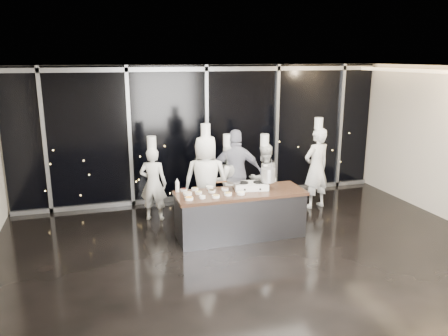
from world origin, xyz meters
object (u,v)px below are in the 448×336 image
object	(u,v)px
frying_pan	(233,181)
guest	(236,173)
chef_center	(227,180)
stock_pot	(268,175)
demo_counter	(240,214)
stove	(251,186)
chef_right	(264,177)
chef_left	(206,180)
chef_side	(316,167)
chef_far_left	(153,183)

from	to	relation	value
frying_pan	guest	world-z (taller)	guest
frying_pan	chef_center	world-z (taller)	chef_center
frying_pan	stock_pot	xyz separation A→B (m)	(0.66, -0.14, 0.11)
demo_counter	stove	xyz separation A→B (m)	(0.25, 0.12, 0.51)
chef_center	chef_right	size ratio (longest dim) A/B	1.03
chef_left	chef_center	bearing A→B (deg)	-132.13
stock_pot	chef_side	size ratio (longest dim) A/B	0.13
stove	chef_side	xyz separation A→B (m)	(1.95, 1.00, -0.02)
stock_pot	chef_far_left	size ratio (longest dim) A/B	0.15
guest	chef_side	world-z (taller)	chef_side
stove	guest	xyz separation A→B (m)	(0.05, 1.03, -0.02)
chef_center	chef_side	world-z (taller)	chef_side
guest	chef_side	distance (m)	1.90
frying_pan	chef_right	distance (m)	1.56
demo_counter	frying_pan	bearing A→B (deg)	116.50
stock_pot	chef_side	xyz separation A→B (m)	(1.63, 1.08, -0.23)
demo_counter	guest	bearing A→B (deg)	75.54
stove	frying_pan	world-z (taller)	frying_pan
demo_counter	chef_side	size ratio (longest dim) A/B	1.18
frying_pan	stove	bearing A→B (deg)	0.25
frying_pan	chef_right	world-z (taller)	chef_right
demo_counter	frying_pan	size ratio (longest dim) A/B	4.88
chef_far_left	chef_side	size ratio (longest dim) A/B	0.87
chef_far_left	frying_pan	bearing A→B (deg)	159.99
chef_left	chef_side	size ratio (longest dim) A/B	1.00
guest	chef_side	size ratio (longest dim) A/B	0.91
stove	guest	world-z (taller)	guest
stove	guest	bearing A→B (deg)	98.00
stove	chef_center	bearing A→B (deg)	106.94
demo_counter	chef_far_left	distance (m)	2.05
chef_far_left	chef_left	xyz separation A→B (m)	(1.01, -0.53, 0.13)
chef_left	guest	world-z (taller)	chef_left
chef_far_left	stock_pot	bearing A→B (deg)	167.84
frying_pan	chef_right	bearing A→B (deg)	56.13
frying_pan	guest	xyz separation A→B (m)	(0.38, 0.97, -0.12)
demo_counter	stock_pot	size ratio (longest dim) A/B	9.17
demo_counter	chef_center	distance (m)	1.28
frying_pan	chef_far_left	bearing A→B (deg)	148.90
chef_left	chef_center	world-z (taller)	chef_left
stock_pot	guest	size ratio (longest dim) A/B	0.14
demo_counter	stove	world-z (taller)	stove
guest	chef_side	bearing A→B (deg)	-164.15
stove	chef_far_left	distance (m)	2.14
chef_left	chef_center	xyz separation A→B (m)	(0.57, 0.37, -0.15)
chef_left	stock_pot	bearing A→B (deg)	155.75
stock_pot	guest	world-z (taller)	guest
chef_left	guest	xyz separation A→B (m)	(0.74, 0.29, 0.01)
frying_pan	guest	distance (m)	1.05
stock_pot	chef_far_left	xyz separation A→B (m)	(-2.02, 1.36, -0.37)
chef_right	chef_center	bearing A→B (deg)	-9.91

